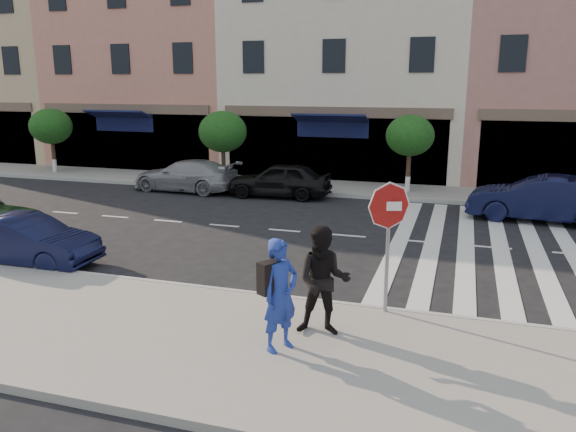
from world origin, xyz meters
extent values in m
plane|color=black|center=(0.00, 0.00, 0.00)|extent=(120.00, 120.00, 0.00)
cube|color=gray|center=(0.00, -3.75, 0.07)|extent=(60.00, 4.50, 0.15)
cube|color=gray|center=(0.00, 11.00, 0.07)|extent=(60.00, 3.00, 0.15)
cube|color=tan|center=(-22.00, 17.00, 6.00)|extent=(12.00, 9.00, 12.00)
cube|color=tan|center=(-11.00, 17.00, 7.00)|extent=(10.00, 9.00, 14.00)
cube|color=beige|center=(-0.50, 17.00, 5.50)|extent=(11.00, 9.00, 11.00)
cylinder|color=#473323|center=(-14.00, 10.80, 0.98)|extent=(0.18, 0.18, 1.65)
cylinder|color=silver|center=(-14.00, 10.80, 0.45)|extent=(0.20, 0.20, 0.60)
ellipsoid|color=#124113|center=(-14.00, 10.80, 2.35)|extent=(2.00, 2.00, 1.70)
cylinder|color=#473323|center=(-5.00, 10.80, 0.95)|extent=(0.18, 0.18, 1.60)
cylinder|color=silver|center=(-5.00, 10.80, 0.45)|extent=(0.20, 0.20, 0.60)
ellipsoid|color=#124113|center=(-5.00, 10.80, 2.32)|extent=(2.10, 2.10, 1.79)
cylinder|color=#473323|center=(3.00, 10.80, 1.00)|extent=(0.18, 0.18, 1.71)
cylinder|color=silver|center=(3.00, 10.80, 0.45)|extent=(0.20, 0.20, 0.60)
ellipsoid|color=#124113|center=(3.00, 10.80, 2.38)|extent=(1.90, 1.90, 1.62)
cylinder|color=gray|center=(3.84, -1.65, 1.29)|extent=(0.09, 0.09, 2.27)
cylinder|color=white|center=(3.84, -1.66, 2.22)|extent=(0.85, 0.28, 0.89)
cylinder|color=#9E1411|center=(3.84, -1.68, 2.22)|extent=(0.80, 0.28, 0.83)
cube|color=white|center=(3.84, -1.71, 2.22)|extent=(0.45, 0.16, 0.17)
imported|color=navy|center=(2.41, -3.72, 1.08)|extent=(0.73, 0.81, 1.87)
imported|color=black|center=(2.93, -2.95, 1.11)|extent=(1.05, 0.88, 1.92)
imported|color=black|center=(-5.12, -1.00, 0.61)|extent=(3.72, 1.37, 1.22)
imported|color=gray|center=(-5.86, 8.89, 0.65)|extent=(4.61, 2.14, 1.30)
imported|color=black|center=(-1.76, 8.86, 0.69)|extent=(4.10, 1.80, 1.37)
imported|color=black|center=(7.57, 7.60, 0.75)|extent=(4.70, 2.14, 1.49)
camera|label=1|loc=(5.07, -11.76, 4.41)|focal=35.00mm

